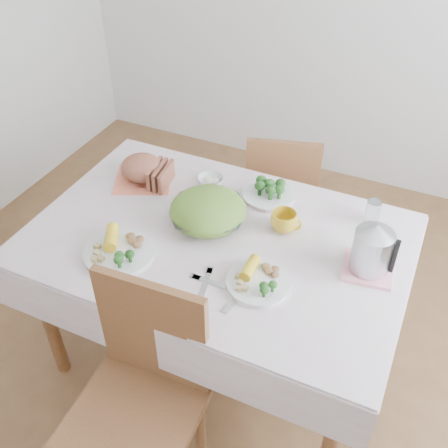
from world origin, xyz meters
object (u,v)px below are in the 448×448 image
at_px(chair_near, 133,419).
at_px(dinner_plate_right, 258,282).
at_px(dining_table, 218,302).
at_px(salad_bowl, 208,216).
at_px(dinner_plate_left, 119,253).
at_px(yellow_mug, 284,221).
at_px(chair_far, 282,187).
at_px(electric_kettle, 373,246).

xyz_separation_m(chair_near, dinner_plate_right, (0.25, 0.51, 0.31)).
xyz_separation_m(dining_table, salad_bowl, (-0.07, 0.06, 0.42)).
bearing_deg(dinner_plate_left, yellow_mug, 38.17).
bearing_deg(salad_bowl, chair_near, -84.77).
xyz_separation_m(salad_bowl, dinner_plate_left, (-0.22, -0.32, -0.03)).
height_order(chair_far, salad_bowl, chair_far).
bearing_deg(salad_bowl, electric_kettle, -0.06).
bearing_deg(chair_far, dinner_plate_left, 59.20).
bearing_deg(electric_kettle, dinner_plate_right, -145.42).
bearing_deg(yellow_mug, chair_far, 108.57).
bearing_deg(chair_near, electric_kettle, 48.81).
distance_m(chair_near, salad_bowl, 0.82).
bearing_deg(dining_table, electric_kettle, 6.07).
distance_m(dining_table, chair_near, 0.69).
bearing_deg(electric_kettle, yellow_mug, 165.78).
relative_size(dinner_plate_left, yellow_mug, 2.51).
distance_m(dinner_plate_left, yellow_mug, 0.66).
relative_size(dining_table, chair_far, 1.63).
distance_m(dining_table, yellow_mug, 0.51).
bearing_deg(dinner_plate_left, chair_near, -55.67).
distance_m(dining_table, chair_far, 0.83).
bearing_deg(chair_near, dinner_plate_right, 60.93).
bearing_deg(dinner_plate_right, dinner_plate_left, -171.55).
height_order(dinner_plate_left, electric_kettle, electric_kettle).
bearing_deg(chair_near, dinner_plate_left, 121.55).
height_order(dinner_plate_left, yellow_mug, yellow_mug).
bearing_deg(dinner_plate_right, salad_bowl, 143.06).
distance_m(chair_far, dinner_plate_right, 1.08).
bearing_deg(salad_bowl, dining_table, -41.51).
xyz_separation_m(dinner_plate_left, yellow_mug, (0.52, 0.41, 0.03)).
bearing_deg(chair_far, dinner_plate_right, 88.30).
relative_size(dinner_plate_left, dinner_plate_right, 1.15).
distance_m(dinner_plate_left, electric_kettle, 0.95).
xyz_separation_m(salad_bowl, electric_kettle, (0.66, -0.00, 0.08)).
height_order(dining_table, chair_far, chair_far).
height_order(chair_far, yellow_mug, chair_far).
xyz_separation_m(dinner_plate_left, electric_kettle, (0.89, 0.32, 0.11)).
distance_m(salad_bowl, electric_kettle, 0.67).
height_order(dining_table, yellow_mug, yellow_mug).
relative_size(chair_near, yellow_mug, 8.66).
relative_size(salad_bowl, dinner_plate_left, 1.07).
height_order(dinner_plate_right, electric_kettle, electric_kettle).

